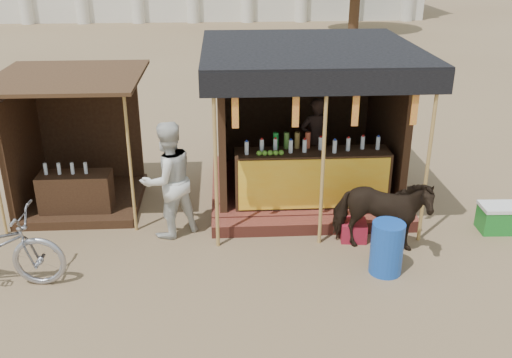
{
  "coord_description": "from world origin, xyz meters",
  "views": [
    {
      "loc": [
        -0.47,
        -6.27,
        4.49
      ],
      "look_at": [
        0.0,
        1.6,
        1.1
      ],
      "focal_mm": 40.0,
      "sensor_mm": 36.0,
      "label": 1
    }
  ],
  "objects": [
    {
      "name": "red_crate",
      "position": [
        1.56,
        1.63,
        0.15
      ],
      "size": [
        0.44,
        0.43,
        0.31
      ],
      "primitive_type": "cube",
      "rotation": [
        0.0,
        0.0,
        -0.12
      ],
      "color": "maroon",
      "rests_on": "ground"
    },
    {
      "name": "cow",
      "position": [
        1.85,
        1.24,
        0.63
      ],
      "size": [
        1.63,
        1.17,
        1.26
      ],
      "primitive_type": "imported",
      "rotation": [
        0.0,
        0.0,
        1.2
      ],
      "color": "black",
      "rests_on": "ground"
    },
    {
      "name": "bystander",
      "position": [
        -1.36,
        2.0,
        0.95
      ],
      "size": [
        1.17,
        1.11,
        1.9
      ],
      "primitive_type": "imported",
      "rotation": [
        0.0,
        0.0,
        3.74
      ],
      "color": "silver",
      "rests_on": "ground"
    },
    {
      "name": "cooler",
      "position": [
        3.99,
        1.77,
        0.23
      ],
      "size": [
        0.66,
        0.46,
        0.46
      ],
      "color": "#1B7D27",
      "rests_on": "ground"
    },
    {
      "name": "main_stall",
      "position": [
        1.01,
        3.36,
        1.02
      ],
      "size": [
        3.6,
        3.61,
        2.78
      ],
      "color": "brown",
      "rests_on": "ground"
    },
    {
      "name": "secondary_stall",
      "position": [
        -3.17,
        3.24,
        0.85
      ],
      "size": [
        2.4,
        2.4,
        2.38
      ],
      "color": "#362313",
      "rests_on": "ground"
    },
    {
      "name": "blue_barrel",
      "position": [
        1.81,
        0.65,
        0.39
      ],
      "size": [
        0.58,
        0.58,
        0.78
      ],
      "primitive_type": "cylinder",
      "rotation": [
        0.0,
        0.0,
        0.3
      ],
      "color": "#1749AF",
      "rests_on": "ground"
    },
    {
      "name": "ground",
      "position": [
        0.0,
        0.0,
        0.0
      ],
      "size": [
        120.0,
        120.0,
        0.0
      ],
      "primitive_type": "plane",
      "color": "#846B4C",
      "rests_on": "ground"
    }
  ]
}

